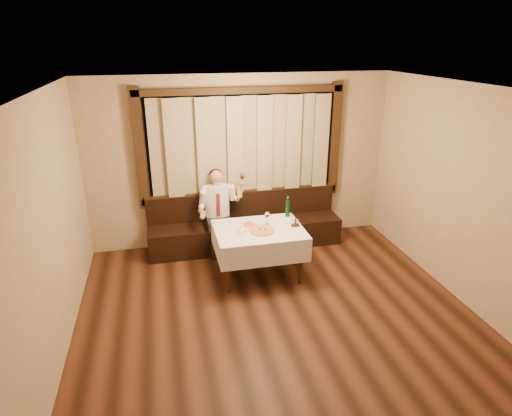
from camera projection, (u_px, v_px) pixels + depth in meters
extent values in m
cube|color=black|center=(293.00, 350.00, 4.87)|extent=(5.00, 6.00, 0.01)
cube|color=silver|center=(304.00, 98.00, 3.83)|extent=(5.00, 6.00, 0.01)
cube|color=tan|center=(241.00, 162.00, 7.06)|extent=(5.00, 0.01, 2.80)
cube|color=tan|center=(32.00, 266.00, 3.82)|extent=(0.01, 6.00, 2.80)
cube|color=tan|center=(507.00, 217.00, 4.87)|extent=(0.01, 6.00, 2.80)
cube|color=black|center=(241.00, 144.00, 6.93)|extent=(3.00, 0.02, 1.60)
cube|color=orange|center=(199.00, 165.00, 6.89)|extent=(0.50, 0.01, 0.40)
cube|color=black|center=(242.00, 194.00, 7.21)|extent=(3.30, 0.12, 0.10)
cube|color=black|center=(241.00, 90.00, 6.58)|extent=(3.30, 0.12, 0.10)
cube|color=black|center=(139.00, 150.00, 6.56)|extent=(0.16, 0.12, 1.90)
cube|color=black|center=(334.00, 140.00, 7.23)|extent=(0.16, 0.12, 1.90)
cube|color=#9D8D65|center=(242.00, 145.00, 6.84)|extent=(2.90, 0.08, 1.55)
cube|color=black|center=(246.00, 234.00, 7.21)|extent=(3.20, 0.60, 0.45)
cube|color=black|center=(243.00, 204.00, 7.26)|extent=(3.20, 0.12, 0.45)
cube|color=black|center=(242.00, 190.00, 7.17)|extent=(3.20, 0.14, 0.04)
cylinder|color=black|center=(228.00, 270.00, 5.83)|extent=(0.06, 0.06, 0.71)
cylinder|color=black|center=(301.00, 262.00, 6.04)|extent=(0.06, 0.06, 0.71)
cylinder|color=black|center=(220.00, 246.00, 6.50)|extent=(0.06, 0.06, 0.71)
cylinder|color=black|center=(286.00, 239.00, 6.71)|extent=(0.06, 0.06, 0.71)
cube|color=black|center=(259.00, 230.00, 6.13)|extent=(1.20, 0.90, 0.04)
cube|color=white|center=(259.00, 229.00, 6.12)|extent=(1.26, 0.96, 0.01)
cube|color=white|center=(267.00, 255.00, 5.75)|extent=(1.26, 0.01, 0.35)
cube|color=white|center=(252.00, 227.00, 6.62)|extent=(1.26, 0.01, 0.35)
cube|color=white|center=(216.00, 244.00, 6.06)|extent=(0.01, 0.96, 0.35)
cube|color=white|center=(300.00, 236.00, 6.32)|extent=(0.01, 0.96, 0.35)
cylinder|color=white|center=(262.00, 231.00, 6.04)|extent=(0.37, 0.37, 0.01)
cylinder|color=red|center=(262.00, 230.00, 6.04)|extent=(0.34, 0.34, 0.01)
torus|color=tan|center=(262.00, 230.00, 6.03)|extent=(0.36, 0.36, 0.03)
sphere|color=black|center=(259.00, 229.00, 6.04)|extent=(0.02, 0.02, 0.02)
sphere|color=black|center=(265.00, 230.00, 6.03)|extent=(0.02, 0.02, 0.02)
cylinder|color=white|center=(250.00, 226.00, 6.21)|extent=(0.28, 0.28, 0.02)
ellipsoid|color=#BD421E|center=(249.00, 223.00, 6.19)|extent=(0.18, 0.18, 0.08)
cylinder|color=white|center=(242.00, 232.00, 6.01)|extent=(0.23, 0.23, 0.01)
ellipsoid|color=#D6C18B|center=(242.00, 229.00, 5.99)|extent=(0.15, 0.15, 0.07)
cylinder|color=#0F482A|center=(288.00, 208.00, 6.51)|extent=(0.07, 0.07, 0.26)
cylinder|color=#0F482A|center=(288.00, 199.00, 6.45)|extent=(0.03, 0.03, 0.06)
cylinder|color=silver|center=(288.00, 197.00, 6.44)|extent=(0.03, 0.03, 0.01)
cylinder|color=white|center=(267.00, 225.00, 6.25)|extent=(0.07, 0.07, 0.01)
cylinder|color=white|center=(267.00, 221.00, 6.22)|extent=(0.01, 0.01, 0.11)
ellipsoid|color=white|center=(267.00, 215.00, 6.19)|extent=(0.08, 0.08, 0.09)
cube|color=black|center=(295.00, 225.00, 6.20)|extent=(0.12, 0.07, 0.04)
cube|color=black|center=(295.00, 221.00, 6.17)|extent=(0.02, 0.06, 0.09)
cylinder|color=white|center=(293.00, 223.00, 6.18)|extent=(0.03, 0.03, 0.07)
cylinder|color=silver|center=(293.00, 220.00, 6.16)|extent=(0.03, 0.03, 0.01)
cylinder|color=white|center=(298.00, 222.00, 6.18)|extent=(0.03, 0.03, 0.07)
cylinder|color=silver|center=(298.00, 220.00, 6.17)|extent=(0.03, 0.03, 0.01)
cube|color=black|center=(219.00, 223.00, 6.90)|extent=(0.38, 0.43, 0.15)
cube|color=black|center=(215.00, 246.00, 6.80)|extent=(0.10, 0.11, 0.45)
cube|color=black|center=(228.00, 244.00, 6.84)|extent=(0.10, 0.11, 0.45)
ellipsoid|color=white|center=(217.00, 201.00, 6.90)|extent=(0.40, 0.25, 0.51)
cube|color=maroon|center=(218.00, 205.00, 6.80)|extent=(0.06, 0.01, 0.38)
cylinder|color=tan|center=(216.00, 183.00, 6.79)|extent=(0.09, 0.09, 0.08)
sphere|color=tan|center=(216.00, 176.00, 6.75)|extent=(0.20, 0.20, 0.20)
ellipsoid|color=black|center=(216.00, 174.00, 6.76)|extent=(0.20, 0.20, 0.15)
sphere|color=white|center=(205.00, 189.00, 6.78)|extent=(0.12, 0.12, 0.12)
sphere|color=white|center=(228.00, 188.00, 6.86)|extent=(0.12, 0.12, 0.12)
sphere|color=tan|center=(202.00, 217.00, 6.53)|extent=(0.08, 0.08, 0.08)
sphere|color=tan|center=(242.00, 182.00, 6.71)|extent=(0.09, 0.09, 0.09)
cylinder|color=white|center=(242.00, 181.00, 6.67)|extent=(0.01, 0.01, 0.10)
ellipsoid|color=white|center=(242.00, 176.00, 6.64)|extent=(0.08, 0.08, 0.10)
ellipsoid|color=#4C070F|center=(242.00, 177.00, 6.65)|extent=(0.06, 0.06, 0.06)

